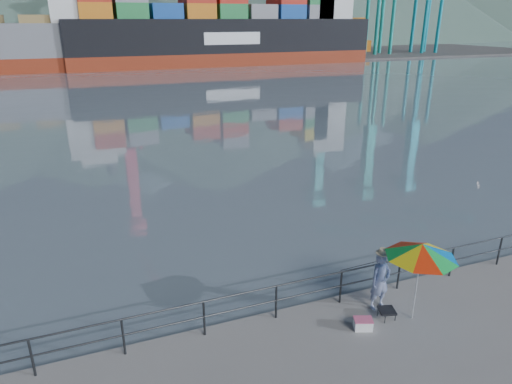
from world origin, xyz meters
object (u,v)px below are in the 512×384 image
(fisherman, at_px, (380,281))
(beach_umbrella, at_px, (422,251))
(cooler_bag, at_px, (363,324))
(container_ship, at_px, (233,29))

(fisherman, relative_size, beach_umbrella, 0.75)
(beach_umbrella, height_order, cooler_bag, beach_umbrella)
(beach_umbrella, relative_size, container_ship, 0.04)
(beach_umbrella, xyz_separation_m, cooler_bag, (-1.51, 0.10, -1.94))
(container_ship, bearing_deg, beach_umbrella, -104.87)
(fisherman, xyz_separation_m, beach_umbrella, (0.57, -0.78, 1.22))
(fisherman, relative_size, cooler_bag, 3.66)
(beach_umbrella, distance_m, container_ship, 76.92)
(cooler_bag, bearing_deg, beach_umbrella, 16.92)
(cooler_bag, bearing_deg, container_ship, 94.75)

